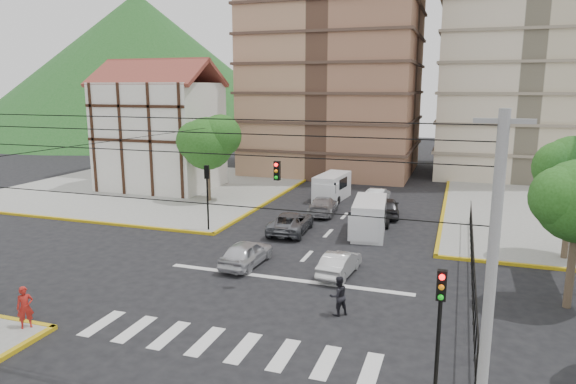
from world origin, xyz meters
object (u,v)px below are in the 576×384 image
at_px(van_right_lane, 369,219).
at_px(car_white_front_right, 340,263).
at_px(car_silver_front_left, 246,253).
at_px(van_left_lane, 331,188).
at_px(traffic_light_se, 440,318).
at_px(pedestrian_sw_corner, 25,307).
at_px(pedestrian_crosswalk, 338,296).
at_px(traffic_light_nw, 207,187).

xyz_separation_m(van_right_lane, car_white_front_right, (-0.15, -7.80, -0.50)).
bearing_deg(car_silver_front_left, van_left_lane, -88.06).
bearing_deg(traffic_light_se, pedestrian_sw_corner, 178.91).
height_order(van_right_lane, car_white_front_right, van_right_lane).
relative_size(van_left_lane, pedestrian_sw_corner, 2.98).
bearing_deg(pedestrian_sw_corner, van_left_lane, 30.75).
xyz_separation_m(car_white_front_right, pedestrian_crosswalk, (1.03, -4.71, 0.25)).
relative_size(car_white_front_right, pedestrian_sw_corner, 2.21).
bearing_deg(pedestrian_crosswalk, van_right_lane, -129.28).
bearing_deg(traffic_light_se, van_right_lane, 105.84).
bearing_deg(pedestrian_crosswalk, traffic_light_nw, -84.39).
height_order(traffic_light_se, traffic_light_nw, same).
distance_m(car_white_front_right, pedestrian_crosswalk, 4.83).
bearing_deg(pedestrian_crosswalk, traffic_light_se, 83.43).
distance_m(traffic_light_nw, van_right_lane, 10.94).
xyz_separation_m(traffic_light_nw, pedestrian_sw_corner, (-0.22, -15.30, -2.10)).
xyz_separation_m(traffic_light_se, car_white_front_right, (-5.33, 10.46, -2.49)).
distance_m(traffic_light_se, pedestrian_crosswalk, 7.52).
bearing_deg(van_right_lane, van_left_lane, 110.84).
relative_size(traffic_light_se, car_white_front_right, 1.16).
distance_m(traffic_light_nw, pedestrian_crosswalk, 15.16).
bearing_deg(van_left_lane, traffic_light_nw, -108.99).
xyz_separation_m(pedestrian_sw_corner, pedestrian_crosswalk, (11.53, 5.45, -0.14)).
distance_m(van_right_lane, car_white_front_right, 7.82).
relative_size(car_white_front_right, pedestrian_crosswalk, 2.18).
relative_size(car_silver_front_left, pedestrian_crosswalk, 2.40).
height_order(traffic_light_nw, car_silver_front_left, traffic_light_nw).
distance_m(traffic_light_nw, car_white_front_right, 11.75).
bearing_deg(traffic_light_nw, van_right_lane, 14.35).
bearing_deg(car_silver_front_left, traffic_light_nw, -43.13).
bearing_deg(traffic_light_se, car_white_front_right, 116.99).
distance_m(van_left_lane, car_silver_front_left, 17.59).
relative_size(traffic_light_nw, car_silver_front_left, 1.05).
distance_m(van_left_lane, car_white_front_right, 18.03).
bearing_deg(car_white_front_right, traffic_light_se, 122.36).
relative_size(traffic_light_se, pedestrian_sw_corner, 2.56).
xyz_separation_m(van_left_lane, car_white_front_right, (4.78, -17.38, -0.46)).
xyz_separation_m(traffic_light_nw, car_silver_front_left, (5.09, -5.34, -2.40)).
bearing_deg(pedestrian_sw_corner, car_white_front_right, -3.45).
distance_m(traffic_light_se, pedestrian_sw_corner, 15.97).
height_order(car_silver_front_left, pedestrian_sw_corner, pedestrian_sw_corner).
bearing_deg(van_right_lane, pedestrian_crosswalk, -92.33).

